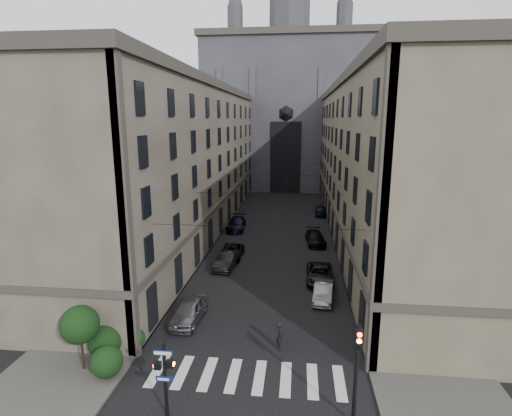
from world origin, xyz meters
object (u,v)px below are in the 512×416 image
(car_right_midnear, at_px, (320,274))
(car_left_far, at_px, (236,224))
(car_left_near, at_px, (189,311))
(pedestrian_signal_left, at_px, (165,374))
(car_left_midfar, at_px, (231,252))
(traffic_light_right, at_px, (357,363))
(car_right_midfar, at_px, (315,238))
(car_right_far, at_px, (321,211))
(pedestrian, at_px, (280,336))
(car_left_midnear, at_px, (227,260))
(car_right_near, at_px, (323,292))
(gothic_tower, at_px, (288,103))

(car_right_midnear, bearing_deg, car_left_far, 122.74)
(car_left_near, bearing_deg, pedestrian_signal_left, -78.12)
(car_left_near, xyz_separation_m, car_left_midfar, (0.77, 13.67, -0.12))
(traffic_light_right, height_order, car_right_midfar, traffic_light_right)
(car_right_far, bearing_deg, car_right_midfar, -94.30)
(car_left_near, relative_size, car_left_midfar, 0.96)
(car_left_midfar, xyz_separation_m, car_right_midnear, (9.02, -5.25, 0.05))
(traffic_light_right, distance_m, car_left_far, 35.73)
(car_right_far, bearing_deg, car_left_near, -107.02)
(car_left_near, bearing_deg, traffic_light_right, -37.31)
(traffic_light_right, height_order, car_right_far, traffic_light_right)
(car_right_midfar, relative_size, pedestrian, 2.76)
(pedestrian_signal_left, bearing_deg, pedestrian, 50.99)
(pedestrian_signal_left, xyz_separation_m, car_right_far, (9.71, 43.67, -1.59))
(car_left_near, height_order, car_right_midnear, car_left_near)
(traffic_light_right, xyz_separation_m, car_left_midnear, (-9.80, 19.88, -2.51))
(traffic_light_right, height_order, car_left_far, traffic_light_right)
(traffic_light_right, relative_size, car_right_near, 1.24)
(gothic_tower, bearing_deg, car_left_far, -97.89)
(pedestrian_signal_left, bearing_deg, car_left_near, 98.82)
(gothic_tower, height_order, car_right_midfar, gothic_tower)
(car_right_far, distance_m, pedestrian, 37.44)
(car_left_far, height_order, car_right_midfar, car_left_far)
(car_left_midnear, height_order, car_right_near, car_left_midnear)
(car_right_near, xyz_separation_m, car_right_midfar, (-0.08, 15.03, 0.04))
(traffic_light_right, height_order, car_left_midfar, traffic_light_right)
(pedestrian_signal_left, relative_size, traffic_light_right, 0.77)
(gothic_tower, bearing_deg, pedestrian, -88.50)
(car_right_near, bearing_deg, car_left_midfar, 141.92)
(car_left_midfar, distance_m, car_right_midfar, 10.83)
(car_left_far, relative_size, car_right_midfar, 1.09)
(car_left_midnear, height_order, car_right_far, car_left_midnear)
(traffic_light_right, relative_size, car_right_far, 1.21)
(car_left_far, bearing_deg, pedestrian_signal_left, -89.05)
(car_left_far, distance_m, car_right_near, 22.78)
(car_right_far, bearing_deg, car_left_midnear, -112.94)
(pedestrian, bearing_deg, pedestrian_signal_left, 128.96)
(gothic_tower, relative_size, pedestrian, 31.57)
(pedestrian_signal_left, relative_size, car_left_midnear, 0.85)
(gothic_tower, height_order, car_right_midnear, gothic_tower)
(car_left_midnear, xyz_separation_m, car_right_near, (9.11, -6.28, -0.09))
(traffic_light_right, distance_m, car_left_midnear, 22.31)
(car_left_far, height_order, car_right_near, car_left_far)
(car_left_midfar, distance_m, car_right_near, 12.85)
(car_left_near, height_order, car_left_far, car_left_far)
(car_left_midfar, bearing_deg, car_right_midnear, -29.28)
(traffic_light_right, height_order, car_left_midnear, traffic_light_right)
(car_right_far, relative_size, pedestrian, 2.35)
(car_right_midnear, bearing_deg, car_left_midfar, 150.68)
(car_right_near, distance_m, car_right_midnear, 3.81)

